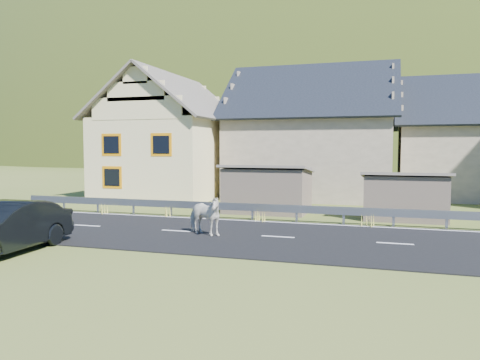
% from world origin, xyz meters
% --- Properties ---
extents(ground, '(160.00, 160.00, 0.00)m').
position_xyz_m(ground, '(0.00, 0.00, 0.00)').
color(ground, '#3A4F17').
rests_on(ground, ground).
extents(road, '(60.00, 7.00, 0.04)m').
position_xyz_m(road, '(0.00, 0.00, 0.02)').
color(road, black).
rests_on(road, ground).
extents(lane_markings, '(60.00, 6.60, 0.01)m').
position_xyz_m(lane_markings, '(0.00, 0.00, 0.04)').
color(lane_markings, silver).
rests_on(lane_markings, road).
extents(guardrail, '(28.10, 0.09, 0.75)m').
position_xyz_m(guardrail, '(-0.00, 3.68, 0.56)').
color(guardrail, '#93969B').
rests_on(guardrail, ground).
extents(shed_left, '(4.30, 3.30, 2.40)m').
position_xyz_m(shed_left, '(-2.00, 6.50, 1.10)').
color(shed_left, '#726052').
rests_on(shed_left, ground).
extents(shed_right, '(3.80, 2.90, 2.20)m').
position_xyz_m(shed_right, '(4.50, 6.00, 1.00)').
color(shed_right, '#726052').
rests_on(shed_right, ground).
extents(house_cream, '(7.80, 9.80, 8.30)m').
position_xyz_m(house_cream, '(-10.00, 12.00, 4.36)').
color(house_cream, beige).
rests_on(house_cream, ground).
extents(house_stone_a, '(10.80, 9.80, 8.90)m').
position_xyz_m(house_stone_a, '(-1.00, 15.00, 4.63)').
color(house_stone_a, tan).
rests_on(house_stone_a, ground).
extents(house_stone_b, '(9.80, 8.80, 8.10)m').
position_xyz_m(house_stone_b, '(9.00, 17.00, 4.24)').
color(house_stone_b, tan).
rests_on(house_stone_b, ground).
extents(mountain, '(440.00, 280.00, 260.00)m').
position_xyz_m(mountain, '(5.00, 180.00, -20.00)').
color(mountain, '#303F16').
rests_on(mountain, ground).
extents(conifer_patch, '(76.00, 50.00, 28.00)m').
position_xyz_m(conifer_patch, '(-55.00, 110.00, 6.00)').
color(conifer_patch, black).
rests_on(conifer_patch, ground).
extents(horse, '(1.38, 1.90, 1.46)m').
position_xyz_m(horse, '(-2.68, -0.46, 0.77)').
color(horse, silver).
rests_on(horse, road).
extents(car, '(1.91, 4.89, 1.58)m').
position_xyz_m(car, '(-7.45, -4.98, 0.79)').
color(car, black).
rests_on(car, ground).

